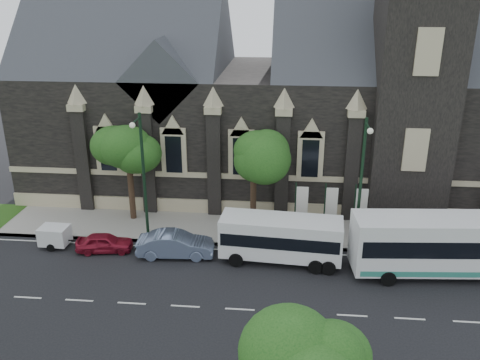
# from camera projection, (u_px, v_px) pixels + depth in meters

# --- Properties ---
(ground) EXTENTS (160.00, 160.00, 0.00)m
(ground) POSITION_uv_depth(u_px,v_px,m) (185.00, 306.00, 27.33)
(ground) COLOR black
(ground) RESTS_ON ground
(sidewalk) EXTENTS (80.00, 5.00, 0.15)m
(sidewalk) POSITION_uv_depth(u_px,v_px,m) (211.00, 228.00, 36.14)
(sidewalk) COLOR gray
(sidewalk) RESTS_ON ground
(museum) EXTENTS (40.00, 17.70, 29.90)m
(museum) POSITION_uv_depth(u_px,v_px,m) (286.00, 93.00, 41.42)
(museum) COLOR black
(museum) RESTS_ON ground
(tree_walk_right) EXTENTS (4.08, 4.08, 7.80)m
(tree_walk_right) POSITION_uv_depth(u_px,v_px,m) (257.00, 148.00, 34.93)
(tree_walk_right) COLOR black
(tree_walk_right) RESTS_ON ground
(tree_walk_left) EXTENTS (3.91, 3.91, 7.64)m
(tree_walk_left) POSITION_uv_depth(u_px,v_px,m) (131.00, 146.00, 35.72)
(tree_walk_left) COLOR black
(tree_walk_left) RESTS_ON ground
(street_lamp_near) EXTENTS (0.36, 1.88, 9.00)m
(street_lamp_near) POSITION_uv_depth(u_px,v_px,m) (362.00, 179.00, 31.23)
(street_lamp_near) COLOR black
(street_lamp_near) RESTS_ON ground
(street_lamp_mid) EXTENTS (0.36, 1.88, 9.00)m
(street_lamp_mid) POSITION_uv_depth(u_px,v_px,m) (143.00, 172.00, 32.44)
(street_lamp_mid) COLOR black
(street_lamp_mid) RESTS_ON ground
(banner_flag_left) EXTENTS (0.90, 0.10, 4.00)m
(banner_flag_left) POSITION_uv_depth(u_px,v_px,m) (300.00, 205.00, 34.30)
(banner_flag_left) COLOR black
(banner_flag_left) RESTS_ON ground
(banner_flag_center) EXTENTS (0.90, 0.10, 4.00)m
(banner_flag_center) POSITION_uv_depth(u_px,v_px,m) (329.00, 206.00, 34.13)
(banner_flag_center) COLOR black
(banner_flag_center) RESTS_ON ground
(banner_flag_right) EXTENTS (0.90, 0.10, 4.00)m
(banner_flag_right) POSITION_uv_depth(u_px,v_px,m) (359.00, 207.00, 33.96)
(banner_flag_right) COLOR black
(banner_flag_right) RESTS_ON ground
(tour_coach) EXTENTS (12.96, 3.76, 3.73)m
(tour_coach) POSITION_uv_depth(u_px,v_px,m) (461.00, 244.00, 29.72)
(tour_coach) COLOR white
(tour_coach) RESTS_ON ground
(shuttle_bus) EXTENTS (7.74, 3.16, 2.92)m
(shuttle_bus) POSITION_uv_depth(u_px,v_px,m) (281.00, 237.00, 31.34)
(shuttle_bus) COLOR white
(shuttle_bus) RESTS_ON ground
(box_trailer) EXTENTS (2.71, 1.59, 1.44)m
(box_trailer) POSITION_uv_depth(u_px,v_px,m) (55.00, 235.00, 33.42)
(box_trailer) COLOR silver
(box_trailer) RESTS_ON ground
(sedan) EXTENTS (5.03, 2.05, 1.62)m
(sedan) POSITION_uv_depth(u_px,v_px,m) (176.00, 244.00, 32.24)
(sedan) COLOR slate
(sedan) RESTS_ON ground
(car_far_red) EXTENTS (3.83, 1.96, 1.25)m
(car_far_red) POSITION_uv_depth(u_px,v_px,m) (105.00, 243.00, 32.87)
(car_far_red) COLOR maroon
(car_far_red) RESTS_ON ground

